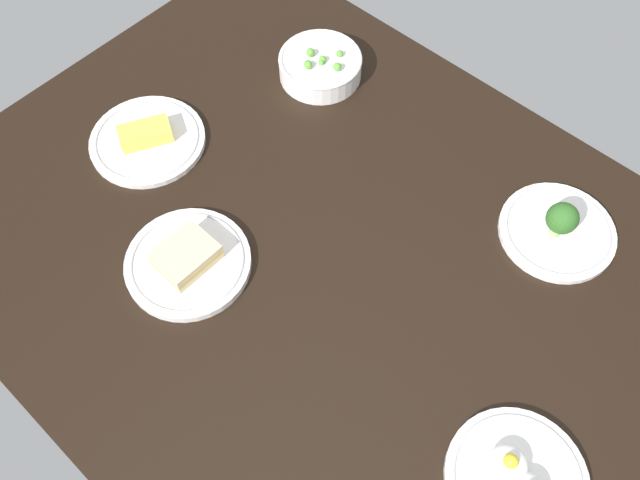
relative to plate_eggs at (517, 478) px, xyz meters
The scene contains 6 objects.
dining_table 44.16cm from the plate_eggs, 12.15° to the right, with size 123.87×94.08×4.00cm, color black.
plate_eggs is the anchor object (origin of this frame).
plate_sandwich 56.43cm from the plate_eggs, ahead, with size 19.69×19.69×4.60cm.
plate_cheese 79.79cm from the plate_eggs, ahead, with size 20.13×20.13×3.76cm.
bowl_peas 77.67cm from the plate_eggs, 28.52° to the right, with size 15.47×15.47×5.66cm.
plate_broccoli 40.05cm from the plate_eggs, 65.57° to the right, with size 18.61×18.61×8.08cm.
Camera 1 is at (-36.52, 40.22, 95.90)cm, focal length 37.65 mm.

